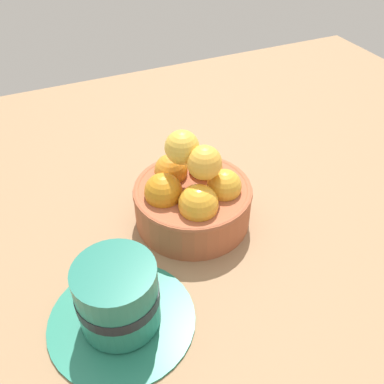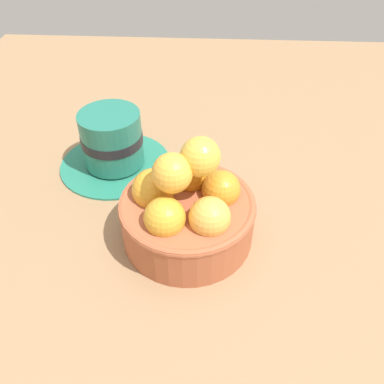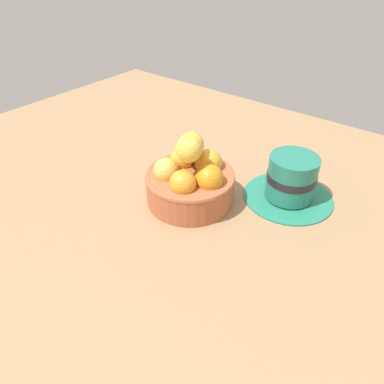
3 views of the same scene
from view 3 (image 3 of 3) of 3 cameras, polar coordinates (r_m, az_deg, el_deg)
The scene contains 3 objects.
ground_plane at distance 64.90cm, azimuth -0.29°, elevation -2.76°, with size 127.26×97.05×4.31cm, color #997551.
terracotta_bowl at distance 61.04cm, azimuth -0.23°, elevation 2.05°, with size 15.55×15.55×13.35cm.
coffee_cup at distance 64.29cm, azimuth 15.68°, elevation 1.79°, with size 15.91×15.91×8.41cm.
Camera 3 is at (-31.64, 39.58, 38.39)cm, focal length 33.01 mm.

